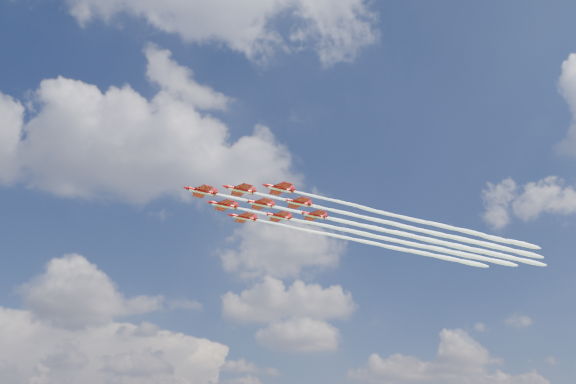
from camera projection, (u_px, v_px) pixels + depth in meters
name	position (u px, v px, depth m)	size (l,w,h in m)	color
jet_lead	(355.00, 224.00, 184.40)	(107.62, 42.58, 2.63)	#A2090C
jet_row2_port	(390.00, 223.00, 183.56)	(107.62, 42.58, 2.63)	#A2090C
jet_row2_starb	(367.00, 235.00, 193.42)	(107.62, 42.58, 2.63)	#A2090C
jet_row3_port	(424.00, 222.00, 182.72)	(107.62, 42.58, 2.63)	#A2090C
jet_row3_centre	(400.00, 234.00, 192.58)	(107.62, 42.58, 2.63)	#A2090C
jet_row3_starb	(378.00, 244.00, 202.44)	(107.62, 42.58, 2.63)	#A2090C
jet_row4_port	(434.00, 233.00, 191.73)	(107.62, 42.58, 2.63)	#A2090C
jet_row4_starb	(410.00, 244.00, 201.60)	(107.62, 42.58, 2.63)	#A2090C
jet_tail	(442.00, 243.00, 200.75)	(107.62, 42.58, 2.63)	#A2090C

